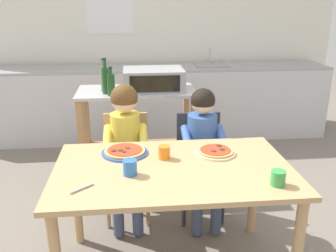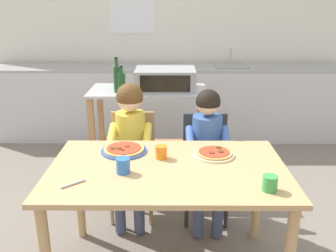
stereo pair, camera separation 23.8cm
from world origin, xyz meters
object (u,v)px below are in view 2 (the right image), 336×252
object	(u,v)px
dining_chair_right	(205,159)
dining_chair_left	(133,157)
kitchen_island_cart	(149,121)
child_in_yellow_shirt	(130,137)
pizza_plate_cream	(214,154)
drinking_cup_blue	(123,166)
bottle_tall_green_wine	(122,83)
drinking_cup_orange	(161,152)
bottle_clear_vinegar	(117,78)
pizza_plate_blue_rimmed	(124,150)
drinking_cup_green	(270,183)
bottle_squat_spirits	(116,77)
serving_spoon	(73,184)
toaster_oven	(165,79)
dining_table	(168,182)
child_in_blue_striped_shirt	(208,144)

from	to	relation	value
dining_chair_right	dining_chair_left	bearing A→B (deg)	175.77
kitchen_island_cart	child_in_yellow_shirt	size ratio (longest dim) A/B	0.99
dining_chair_left	pizza_plate_cream	xyz separation A→B (m)	(0.57, -0.55, 0.26)
child_in_yellow_shirt	drinking_cup_blue	xyz separation A→B (m)	(0.03, -0.68, 0.08)
bottle_tall_green_wine	drinking_cup_blue	world-z (taller)	bottle_tall_green_wine
bottle_tall_green_wine	drinking_cup_orange	world-z (taller)	bottle_tall_green_wine
bottle_clear_vinegar	drinking_cup_blue	distance (m)	1.30
pizza_plate_blue_rimmed	drinking_cup_green	distance (m)	0.95
bottle_squat_spirits	child_in_yellow_shirt	world-z (taller)	bottle_squat_spirits
pizza_plate_blue_rimmed	pizza_plate_cream	distance (m)	0.57
bottle_tall_green_wine	drinking_cup_blue	size ratio (longest dim) A/B	2.75
dining_chair_left	serving_spoon	xyz separation A→B (m)	(-0.21, -0.95, 0.26)
toaster_oven	drinking_cup_green	xyz separation A→B (m)	(0.55, -1.58, -0.21)
drinking_cup_green	drinking_cup_orange	bearing A→B (deg)	144.41
dining_table	drinking_cup_blue	xyz separation A→B (m)	(-0.25, -0.08, 0.14)
child_in_blue_striped_shirt	child_in_yellow_shirt	bearing A→B (deg)	175.19
child_in_yellow_shirt	toaster_oven	bearing A→B (deg)	70.03
dining_chair_left	drinking_cup_blue	bearing A→B (deg)	-87.66
bottle_tall_green_wine	child_in_yellow_shirt	size ratio (longest dim) A/B	0.23
dining_chair_right	drinking_cup_green	distance (m)	1.03
child_in_blue_striped_shirt	pizza_plate_cream	distance (m)	0.40
bottle_tall_green_wine	dining_chair_left	distance (m)	0.65
dining_chair_left	child_in_blue_striped_shirt	distance (m)	0.62
kitchen_island_cart	dining_chair_right	bearing A→B (deg)	-52.41
dining_table	serving_spoon	size ratio (longest dim) A/B	9.89
drinking_cup_blue	serving_spoon	size ratio (longest dim) A/B	0.64
bottle_tall_green_wine	pizza_plate_cream	world-z (taller)	bottle_tall_green_wine
toaster_oven	bottle_clear_vinegar	size ratio (longest dim) A/B	1.75
drinking_cup_green	drinking_cup_orange	xyz separation A→B (m)	(-0.56, 0.40, -0.00)
kitchen_island_cart	bottle_tall_green_wine	distance (m)	0.49
bottle_squat_spirits	serving_spoon	size ratio (longest dim) A/B	2.04
kitchen_island_cart	dining_table	xyz separation A→B (m)	(0.18, -1.30, 0.05)
dining_table	drinking_cup_green	world-z (taller)	drinking_cup_green
child_in_yellow_shirt	child_in_blue_striped_shirt	xyz separation A→B (m)	(0.57, -0.05, -0.03)
child_in_yellow_shirt	child_in_blue_striped_shirt	size ratio (longest dim) A/B	1.03
dining_table	toaster_oven	bearing A→B (deg)	91.29
serving_spoon	dining_chair_left	bearing A→B (deg)	77.21
toaster_oven	child_in_yellow_shirt	bearing A→B (deg)	-109.97
dining_chair_right	pizza_plate_blue_rimmed	bearing A→B (deg)	-141.61
dining_chair_left	child_in_blue_striped_shirt	bearing A→B (deg)	-16.08
dining_chair_right	drinking_cup_green	xyz separation A→B (m)	(0.23, -0.96, 0.29)
child_in_yellow_shirt	pizza_plate_blue_rimmed	world-z (taller)	child_in_yellow_shirt
bottle_tall_green_wine	pizza_plate_blue_rimmed	bearing A→B (deg)	-82.66
dining_chair_right	drinking_cup_orange	distance (m)	0.71
bottle_tall_green_wine	kitchen_island_cart	bearing A→B (deg)	41.44
toaster_oven	drinking_cup_green	size ratio (longest dim) A/B	6.55
toaster_oven	child_in_blue_striped_shirt	distance (m)	0.87
dining_chair_right	serving_spoon	xyz separation A→B (m)	(-0.79, -0.90, 0.26)
bottle_tall_green_wine	dining_chair_right	bearing A→B (deg)	-31.95
pizza_plate_cream	drinking_cup_green	bearing A→B (deg)	-62.43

